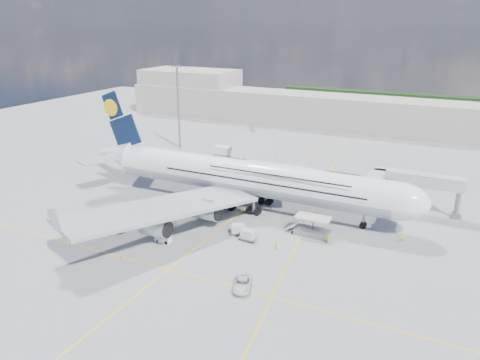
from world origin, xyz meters
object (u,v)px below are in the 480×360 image
at_px(catering_truck_inner, 252,180).
at_px(cone_wing_right_outer, 120,257).
at_px(light_mast, 178,106).
at_px(catering_truck_outer, 225,154).
at_px(dolly_row_c, 151,231).
at_px(crew_nose, 403,237).
at_px(dolly_row_a, 171,204).
at_px(jet_bridge, 400,182).
at_px(crew_loader, 327,239).
at_px(airliner, 248,177).
at_px(crew_van, 276,245).
at_px(dolly_back, 170,202).
at_px(crew_wing, 167,209).
at_px(dolly_nose_far, 248,235).
at_px(baggage_tug, 163,238).
at_px(dolly_nose_near, 238,229).
at_px(cargo_loader, 312,228).
at_px(crew_tug, 175,219).
at_px(service_van, 242,284).
at_px(cone_wing_left_outer, 257,167).
at_px(cone_wing_left_inner, 250,187).
at_px(cone_wing_right_inner, 213,214).
at_px(cone_tail, 129,187).
at_px(cone_nose, 403,220).

height_order(catering_truck_inner, cone_wing_right_outer, catering_truck_inner).
bearing_deg(light_mast, catering_truck_outer, -16.89).
bearing_deg(dolly_row_c, cone_wing_right_outer, -61.45).
bearing_deg(crew_nose, dolly_row_a, 136.01).
relative_size(jet_bridge, light_mast, 0.74).
relative_size(light_mast, crew_loader, 12.94).
relative_size(airliner, cone_wing_right_outer, 144.94).
height_order(jet_bridge, crew_loader, jet_bridge).
relative_size(dolly_row_a, crew_van, 2.14).
distance_m(airliner, dolly_back, 18.58).
bearing_deg(crew_wing, dolly_nose_far, -75.65).
height_order(baggage_tug, crew_wing, baggage_tug).
height_order(dolly_row_a, baggage_tug, dolly_row_a).
bearing_deg(dolly_row_a, dolly_nose_near, 9.63).
bearing_deg(cargo_loader, airliner, 156.77).
bearing_deg(dolly_row_a, cone_wing_right_outer, -53.16).
distance_m(dolly_nose_far, dolly_nose_near, 3.08).
xyz_separation_m(light_mast, crew_van, (53.05, -50.44, -12.40)).
relative_size(light_mast, dolly_row_c, 8.74).
xyz_separation_m(crew_wing, crew_tug, (4.51, -3.79, 0.03)).
xyz_separation_m(service_van, cone_wing_left_outer, (-22.82, 56.15, -0.45)).
bearing_deg(dolly_row_c, catering_truck_inner, 98.59).
height_order(airliner, cargo_loader, airliner).
distance_m(crew_nose, cone_wing_right_outer, 50.58).
height_order(light_mast, baggage_tug, light_mast).
relative_size(cone_wing_left_inner, cone_wing_right_inner, 0.88).
bearing_deg(cone_wing_right_inner, cargo_loader, 0.54).
bearing_deg(cone_tail, cone_nose, 8.03).
xyz_separation_m(catering_truck_inner, cone_wing_right_inner, (-0.13, -19.06, -1.69)).
xyz_separation_m(airliner, catering_truck_inner, (-4.46, 11.75, -4.90)).
height_order(dolly_nose_far, cone_nose, dolly_nose_far).
distance_m(dolly_row_a, catering_truck_outer, 37.84).
distance_m(light_mast, dolly_nose_far, 69.42).
xyz_separation_m(crew_tug, cone_wing_left_outer, (-0.23, 40.47, -0.49)).
distance_m(dolly_nose_near, service_van, 18.85).
height_order(dolly_row_a, cone_wing_left_inner, dolly_row_a).
bearing_deg(light_mast, dolly_row_c, -62.12).
xyz_separation_m(airliner, service_van, (13.00, -29.75, -6.11)).
distance_m(dolly_back, catering_truck_outer, 35.45).
bearing_deg(light_mast, cargo_loader, -36.54).
xyz_separation_m(baggage_tug, service_van, (19.79, -7.64, -0.04)).
bearing_deg(baggage_tug, crew_tug, 107.80).
xyz_separation_m(catering_truck_inner, cone_wing_left_inner, (-0.09, -0.80, -1.72)).
xyz_separation_m(dolly_nose_near, cone_nose, (27.18, 20.29, -0.85)).
bearing_deg(crew_nose, cone_wing_right_inner, 136.55).
relative_size(airliner, service_van, 14.49).
height_order(dolly_back, dolly_nose_near, dolly_nose_near).
xyz_separation_m(airliner, catering_truck_outer, (-21.11, 29.19, -4.97)).
bearing_deg(catering_truck_inner, cone_wing_left_outer, 118.93).
distance_m(dolly_back, cone_nose, 49.34).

